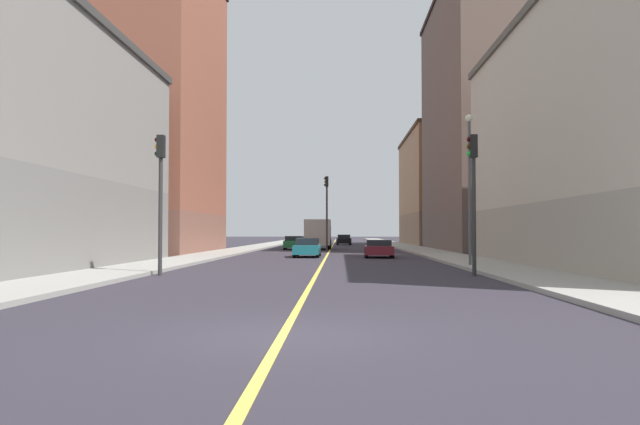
{
  "coord_description": "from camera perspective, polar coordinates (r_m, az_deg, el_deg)",
  "views": [
    {
      "loc": [
        0.96,
        -10.12,
        1.73
      ],
      "look_at": [
        -1.01,
        48.98,
        3.61
      ],
      "focal_mm": 33.98,
      "sensor_mm": 36.0,
      "label": 1
    }
  ],
  "objects": [
    {
      "name": "car_maroon",
      "position": [
        40.89,
        5.57,
        -3.4
      ],
      "size": [
        2.03,
        4.02,
        1.19
      ],
      "color": "maroon",
      "rests_on": "ground"
    },
    {
      "name": "sidewalk_left",
      "position": [
        59.59,
        8.9,
        -3.39
      ],
      "size": [
        3.22,
        168.0,
        0.15
      ],
      "primitive_type": "cube",
      "color": "#9E9B93",
      "rests_on": "ground"
    },
    {
      "name": "ground_plane",
      "position": [
        10.31,
        -3.53,
        -11.49
      ],
      "size": [
        400.0,
        400.0,
        0.0
      ],
      "primitive_type": "plane",
      "color": "#2F2B34",
      "rests_on": "ground"
    },
    {
      "name": "car_teal",
      "position": [
        41.4,
        -1.21,
        -3.36
      ],
      "size": [
        1.79,
        4.23,
        1.29
      ],
      "color": "#196670",
      "rests_on": "ground"
    },
    {
      "name": "car_silver",
      "position": [
        68.81,
        -1.87,
        -2.76
      ],
      "size": [
        2.03,
        4.17,
        1.21
      ],
      "color": "silver",
      "rests_on": "ground"
    },
    {
      "name": "building_right_midblock",
      "position": [
        52.28,
        -16.84,
        9.66
      ],
      "size": [
        11.87,
        16.81,
        24.11
      ],
      "color": "brown",
      "rests_on": "ground"
    },
    {
      "name": "street_lamp_left_near",
      "position": [
        30.02,
        13.9,
        3.58
      ],
      "size": [
        0.36,
        0.36,
        7.24
      ],
      "color": "#4C4C51",
      "rests_on": "ground"
    },
    {
      "name": "building_left_mid",
      "position": [
        57.58,
        16.78,
        8.24
      ],
      "size": [
        11.87,
        21.58,
        23.4
      ],
      "color": "brown",
      "rests_on": "ground"
    },
    {
      "name": "building_left_far",
      "position": [
        81.06,
        12.32,
        2.13
      ],
      "size": [
        11.87,
        23.35,
        14.5
      ],
      "color": "#8F6B4F",
      "rests_on": "ground"
    },
    {
      "name": "car_black",
      "position": [
        79.05,
        2.25,
        -2.59
      ],
      "size": [
        1.98,
        4.03,
        1.35
      ],
      "color": "black",
      "rests_on": "ground"
    },
    {
      "name": "sidewalk_right",
      "position": [
        59.85,
        -6.9,
        -3.39
      ],
      "size": [
        3.22,
        168.0,
        0.15
      ],
      "primitive_type": "cube",
      "color": "#9E9B93",
      "rests_on": "ground"
    },
    {
      "name": "lane_center_stripe",
      "position": [
        59.16,
        0.98,
        -3.49
      ],
      "size": [
        0.16,
        154.0,
        0.01
      ],
      "primitive_type": "cube",
      "color": "#E5D14C",
      "rests_on": "ground"
    },
    {
      "name": "car_green",
      "position": [
        58.86,
        -2.48,
        -2.87
      ],
      "size": [
        2.03,
        4.53,
        1.31
      ],
      "color": "#1E6B38",
      "rests_on": "ground"
    },
    {
      "name": "traffic_light_right_near",
      "position": [
        24.91,
        -14.81,
        2.63
      ],
      "size": [
        0.4,
        0.32,
        5.58
      ],
      "color": "#2D2D2D",
      "rests_on": "ground"
    },
    {
      "name": "traffic_light_median_far",
      "position": [
        52.94,
        0.63,
        0.87
      ],
      "size": [
        0.4,
        0.32,
        6.58
      ],
      "color": "#2D2D2D",
      "rests_on": "ground"
    },
    {
      "name": "traffic_light_left_near",
      "position": [
        24.42,
        14.23,
        2.65
      ],
      "size": [
        0.4,
        0.32,
        5.53
      ],
      "color": "#2D2D2D",
      "rests_on": "ground"
    },
    {
      "name": "box_truck",
      "position": [
        59.21,
        -0.18,
        -1.98
      ],
      "size": [
        2.53,
        6.57,
        2.89
      ],
      "color": "maroon",
      "rests_on": "ground"
    }
  ]
}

